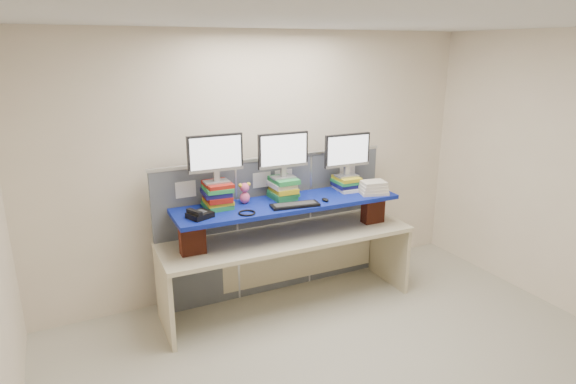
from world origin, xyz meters
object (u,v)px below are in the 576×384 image
monitor_right (347,152)px  desk_phone (199,214)px  keyboard (295,205)px  monitor_left (215,156)px  desk (288,249)px  blue_board (288,204)px  monitor_center (283,153)px

monitor_right → desk_phone: size_ratio=2.09×
keyboard → desk_phone: (-0.92, 0.09, 0.02)m
monitor_left → desk_phone: size_ratio=2.09×
desk → keyboard: 0.55m
monitor_right → monitor_left: bearing=-180.0°
desk → monitor_right: (0.75, 0.10, 0.92)m
blue_board → monitor_left: monitor_left is taller
keyboard → desk: bearing=95.8°
monitor_left → monitor_right: (1.43, -0.03, -0.10)m
monitor_center → monitor_right: 0.74m
desk_phone → desk: bearing=-17.7°
desk → monitor_left: (-0.69, 0.13, 1.02)m
blue_board → monitor_left: (-0.69, 0.13, 0.53)m
monitor_left → desk_phone: 0.57m
monitor_center → monitor_right: size_ratio=1.00×
monitor_center → monitor_right: (0.74, -0.02, -0.07)m
monitor_center → desk_phone: 1.05m
keyboard → desk_phone: bearing=-177.8°
monitor_center → monitor_left: bearing=-180.0°
blue_board → monitor_center: (0.01, 0.12, 0.50)m
monitor_right → desk_phone: monitor_right is taller
monitor_center → desk_phone: monitor_center is taller
monitor_center → blue_board: bearing=-91.8°
desk_phone → keyboard: bearing=-28.0°
monitor_left → monitor_right: size_ratio=1.00×
keyboard → desk_phone: size_ratio=1.93×
blue_board → keyboard: bearing=-90.8°
desk → keyboard: size_ratio=5.34×
monitor_right → desk_phone: bearing=-172.7°
desk → keyboard: (-0.01, -0.17, 0.53)m
desk → blue_board: (-0.00, 0.00, 0.49)m
monitor_left → monitor_right: bearing=0.0°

